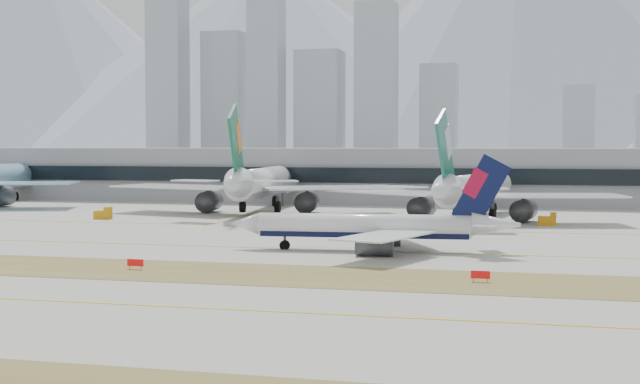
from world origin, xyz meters
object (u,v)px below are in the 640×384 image
(widebody_eva, at_px, (259,184))
(terminal, at_px, (385,175))
(widebody_cathay, at_px, (473,191))
(taxiing_airliner, at_px, (374,227))

(widebody_eva, relative_size, terminal, 0.25)
(terminal, bearing_deg, widebody_cathay, -63.58)
(taxiing_airliner, xyz_separation_m, widebody_cathay, (9.90, 60.46, 2.57))
(taxiing_airliner, relative_size, widebody_cathay, 0.69)
(widebody_cathay, height_order, terminal, widebody_cathay)
(taxiing_airliner, height_order, terminal, terminal)
(taxiing_airliner, xyz_separation_m, terminal, (-19.57, 119.77, 3.95))
(widebody_eva, relative_size, widebody_cathay, 1.08)
(widebody_eva, distance_m, terminal, 54.67)
(terminal, bearing_deg, widebody_eva, -112.80)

